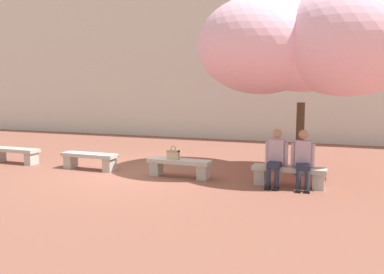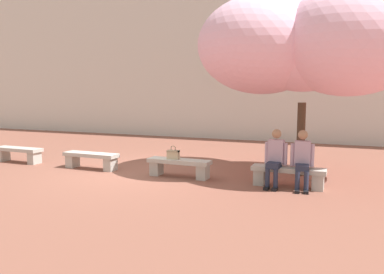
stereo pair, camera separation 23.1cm
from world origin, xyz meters
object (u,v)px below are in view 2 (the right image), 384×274
Objects in this scene: stone_bench_near_west at (91,158)px; cherry_tree_main at (305,45)px; stone_bench_center at (179,165)px; person_seated_right at (302,157)px; person_seated_left at (275,156)px; stone_bench_near_east at (288,174)px; handbag at (173,154)px; stone_bench_west_end at (18,153)px.

cherry_tree_main is (5.47, 1.34, 2.97)m from stone_bench_near_west.
stone_bench_center is 1.25× the size of person_seated_right.
cherry_tree_main reaches higher than person_seated_left.
stone_bench_center is 2.99m from person_seated_right.
stone_bench_near_west is 1.00× the size of stone_bench_near_east.
handbag is at bearing -179.73° from stone_bench_near_east.
handbag is at bearing 179.27° from person_seated_right.
stone_bench_near_west is at bearing 179.70° from handbag.
stone_bench_west_end is 2.67m from stone_bench_near_west.
stone_bench_near_west is at bearing 0.00° from stone_bench_west_end.
stone_bench_near_east is (2.67, 0.00, 0.00)m from stone_bench_center.
stone_bench_west_end and stone_bench_near_west have the same top height.
person_seated_right is 2.93m from cherry_tree_main.
cherry_tree_main is at bearing 9.35° from stone_bench_west_end.
stone_bench_near_east is (8.00, 0.00, 0.00)m from stone_bench_west_end.
handbag reaches higher than stone_bench_near_east.
stone_bench_near_east is 3.26m from cherry_tree_main.
person_seated_left reaches higher than stone_bench_near_west.
stone_bench_near_east is at bearing -95.79° from cherry_tree_main.
stone_bench_near_east is at bearing 0.00° from stone_bench_west_end.
person_seated_left is at bearing -179.96° from person_seated_right.
stone_bench_near_east is at bearing 0.00° from stone_bench_center.
person_seated_left is (7.71, -0.05, 0.40)m from stone_bench_west_end.
cherry_tree_main is at bearing 84.21° from stone_bench_near_east.
stone_bench_near_east is 0.50m from person_seated_right.
person_seated_right is 3.12m from handbag.
handbag is (2.51, -0.01, 0.28)m from stone_bench_near_west.
person_seated_right is at bearing -1.03° from stone_bench_center.
handbag reaches higher than stone_bench_near_west.
stone_bench_near_east is 4.77× the size of handbag.
stone_bench_center is 2.67m from stone_bench_near_east.
person_seated_right is (8.29, -0.05, 0.40)m from stone_bench_west_end.
handbag is 0.06× the size of cherry_tree_main.
handbag reaches higher than stone_bench_west_end.
person_seated_right is at bearing -0.54° from stone_bench_near_west.
handbag is at bearing -0.15° from stone_bench_west_end.
stone_bench_near_west is at bearing 179.39° from person_seated_left.
stone_bench_west_end is 8.30m from person_seated_right.
person_seated_right is at bearing -10.22° from stone_bench_near_east.
cherry_tree_main is at bearing 24.58° from handbag.
person_seated_left reaches higher than stone_bench_near_east.
cherry_tree_main is at bearing 13.76° from stone_bench_near_west.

